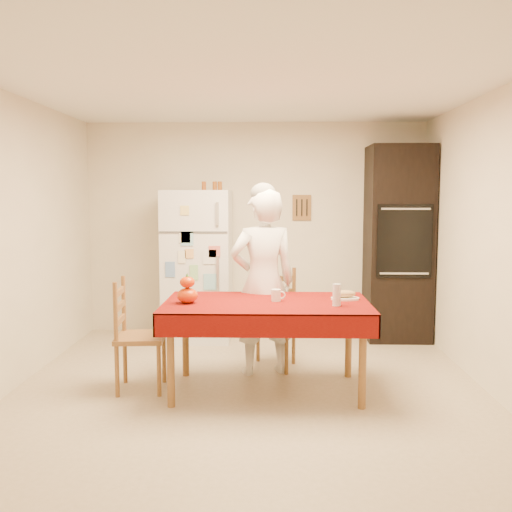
{
  "coord_description": "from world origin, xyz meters",
  "views": [
    {
      "loc": [
        0.17,
        -4.56,
        1.64
      ],
      "look_at": [
        0.06,
        0.2,
        1.14
      ],
      "focal_mm": 40.0,
      "sensor_mm": 36.0,
      "label": 1
    }
  ],
  "objects_px": {
    "coffee_mug": "(276,295)",
    "seated_woman": "(263,282)",
    "chair_far": "(273,314)",
    "wine_glass": "(337,295)",
    "refrigerator": "(198,265)",
    "bread_plate": "(345,299)",
    "dining_table": "(267,310)",
    "chair_left": "(133,331)",
    "pumpkin_lower": "(187,295)",
    "oven_cabinet": "(398,243)"
  },
  "relations": [
    {
      "from": "coffee_mug",
      "to": "dining_table",
      "type": "bearing_deg",
      "value": -160.19
    },
    {
      "from": "refrigerator",
      "to": "bread_plate",
      "type": "distance_m",
      "value": 2.21
    },
    {
      "from": "bread_plate",
      "to": "oven_cabinet",
      "type": "bearing_deg",
      "value": 64.32
    },
    {
      "from": "chair_far",
      "to": "chair_left",
      "type": "distance_m",
      "value": 1.38
    },
    {
      "from": "chair_left",
      "to": "coffee_mug",
      "type": "distance_m",
      "value": 1.24
    },
    {
      "from": "wine_glass",
      "to": "bread_plate",
      "type": "distance_m",
      "value": 0.3
    },
    {
      "from": "refrigerator",
      "to": "wine_glass",
      "type": "height_order",
      "value": "refrigerator"
    },
    {
      "from": "coffee_mug",
      "to": "seated_woman",
      "type": "bearing_deg",
      "value": 103.78
    },
    {
      "from": "refrigerator",
      "to": "wine_glass",
      "type": "bearing_deg",
      "value": -54.84
    },
    {
      "from": "bread_plate",
      "to": "wine_glass",
      "type": "bearing_deg",
      "value": -110.72
    },
    {
      "from": "pumpkin_lower",
      "to": "wine_glass",
      "type": "xyz_separation_m",
      "value": [
        1.21,
        -0.08,
        0.02
      ]
    },
    {
      "from": "coffee_mug",
      "to": "wine_glass",
      "type": "height_order",
      "value": "wine_glass"
    },
    {
      "from": "wine_glass",
      "to": "coffee_mug",
      "type": "bearing_deg",
      "value": 158.92
    },
    {
      "from": "oven_cabinet",
      "to": "pumpkin_lower",
      "type": "bearing_deg",
      "value": -138.44
    },
    {
      "from": "chair_left",
      "to": "coffee_mug",
      "type": "relative_size",
      "value": 9.5
    },
    {
      "from": "oven_cabinet",
      "to": "dining_table",
      "type": "bearing_deg",
      "value": -129.23
    },
    {
      "from": "refrigerator",
      "to": "chair_far",
      "type": "bearing_deg",
      "value": -50.81
    },
    {
      "from": "pumpkin_lower",
      "to": "dining_table",
      "type": "bearing_deg",
      "value": 6.52
    },
    {
      "from": "seated_woman",
      "to": "refrigerator",
      "type": "bearing_deg",
      "value": -74.75
    },
    {
      "from": "chair_left",
      "to": "wine_glass",
      "type": "distance_m",
      "value": 1.73
    },
    {
      "from": "dining_table",
      "to": "pumpkin_lower",
      "type": "height_order",
      "value": "pumpkin_lower"
    },
    {
      "from": "oven_cabinet",
      "to": "wine_glass",
      "type": "relative_size",
      "value": 12.5
    },
    {
      "from": "refrigerator",
      "to": "chair_far",
      "type": "relative_size",
      "value": 1.79
    },
    {
      "from": "oven_cabinet",
      "to": "wine_glass",
      "type": "height_order",
      "value": "oven_cabinet"
    },
    {
      "from": "seated_woman",
      "to": "coffee_mug",
      "type": "xyz_separation_m",
      "value": [
        0.11,
        -0.46,
        -0.04
      ]
    },
    {
      "from": "refrigerator",
      "to": "pumpkin_lower",
      "type": "bearing_deg",
      "value": -85.46
    },
    {
      "from": "coffee_mug",
      "to": "wine_glass",
      "type": "xyz_separation_m",
      "value": [
        0.48,
        -0.19,
        0.04
      ]
    },
    {
      "from": "refrigerator",
      "to": "bread_plate",
      "type": "relative_size",
      "value": 7.08
    },
    {
      "from": "refrigerator",
      "to": "chair_left",
      "type": "height_order",
      "value": "refrigerator"
    },
    {
      "from": "dining_table",
      "to": "bread_plate",
      "type": "bearing_deg",
      "value": 9.86
    },
    {
      "from": "oven_cabinet",
      "to": "pumpkin_lower",
      "type": "height_order",
      "value": "oven_cabinet"
    },
    {
      "from": "coffee_mug",
      "to": "pumpkin_lower",
      "type": "bearing_deg",
      "value": -171.98
    },
    {
      "from": "chair_far",
      "to": "seated_woman",
      "type": "relative_size",
      "value": 0.56
    },
    {
      "from": "refrigerator",
      "to": "wine_glass",
      "type": "relative_size",
      "value": 9.66
    },
    {
      "from": "pumpkin_lower",
      "to": "refrigerator",
      "type": "bearing_deg",
      "value": 94.54
    },
    {
      "from": "dining_table",
      "to": "chair_far",
      "type": "distance_m",
      "value": 0.74
    },
    {
      "from": "oven_cabinet",
      "to": "seated_woman",
      "type": "bearing_deg",
      "value": -138.89
    },
    {
      "from": "dining_table",
      "to": "seated_woman",
      "type": "distance_m",
      "value": 0.52
    },
    {
      "from": "oven_cabinet",
      "to": "chair_left",
      "type": "distance_m",
      "value": 3.23
    },
    {
      "from": "refrigerator",
      "to": "pumpkin_lower",
      "type": "distance_m",
      "value": 1.85
    },
    {
      "from": "chair_far",
      "to": "chair_left",
      "type": "relative_size",
      "value": 1.0
    },
    {
      "from": "refrigerator",
      "to": "pumpkin_lower",
      "type": "height_order",
      "value": "refrigerator"
    },
    {
      "from": "dining_table",
      "to": "coffee_mug",
      "type": "height_order",
      "value": "coffee_mug"
    },
    {
      "from": "oven_cabinet",
      "to": "dining_table",
      "type": "distance_m",
      "value": 2.38
    },
    {
      "from": "dining_table",
      "to": "chair_left",
      "type": "height_order",
      "value": "chair_left"
    },
    {
      "from": "chair_left",
      "to": "coffee_mug",
      "type": "bearing_deg",
      "value": -92.91
    },
    {
      "from": "oven_cabinet",
      "to": "wine_glass",
      "type": "bearing_deg",
      "value": -115.01
    },
    {
      "from": "oven_cabinet",
      "to": "chair_left",
      "type": "relative_size",
      "value": 2.32
    },
    {
      "from": "dining_table",
      "to": "wine_glass",
      "type": "bearing_deg",
      "value": -15.69
    },
    {
      "from": "chair_far",
      "to": "oven_cabinet",
      "type": "bearing_deg",
      "value": 51.05
    }
  ]
}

